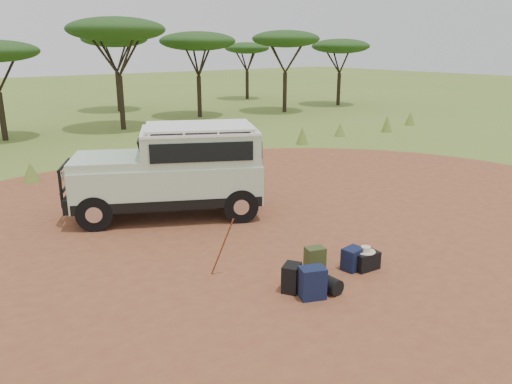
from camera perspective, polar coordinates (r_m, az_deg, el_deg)
ground at (r=12.08m, az=0.89°, el=-5.74°), size 140.00×140.00×0.00m
dirt_clearing at (r=12.07m, az=0.89°, el=-5.72°), size 23.00×23.00×0.01m
grass_fringe at (r=19.27m, az=-15.00°, el=3.46°), size 36.60×1.60×0.90m
acacia_treeline at (r=29.60m, az=-23.21°, el=15.85°), size 46.70×13.20×6.26m
safari_vehicle at (r=13.79m, az=-9.33°, el=2.18°), size 5.45×4.15×2.50m
walking_staff at (r=10.17m, az=-3.88°, el=-6.31°), size 0.34×0.44×1.27m
backpack_black at (r=9.73m, az=4.08°, el=-9.77°), size 0.50×0.46×0.55m
backpack_navy at (r=9.50m, az=6.45°, el=-10.29°), size 0.56×0.49×0.62m
backpack_olive at (r=10.54m, az=6.74°, el=-7.70°), size 0.46×0.39×0.55m
duffel_navy at (r=10.77m, az=10.98°, el=-7.52°), size 0.46×0.37×0.48m
hard_case at (r=10.88m, az=12.36°, el=-7.64°), size 0.58×0.44×0.39m
stuff_sack at (r=9.77m, az=8.67°, el=-10.54°), size 0.33×0.33×0.33m
safari_hat at (r=10.79m, az=12.43°, el=-6.48°), size 0.41×0.41×0.12m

